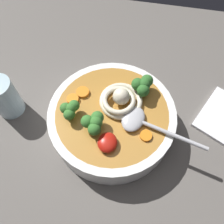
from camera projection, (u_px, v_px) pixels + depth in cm
name	position (u px, v px, depth cm)	size (l,w,h in cm)	color
table_slab	(101.00, 136.00, 53.04)	(98.27, 98.27, 3.61)	#5B5651
soup_bowl	(112.00, 119.00, 49.32)	(26.76, 26.76, 6.60)	white
noodle_pile	(120.00, 100.00, 46.56)	(9.95, 9.76, 4.00)	beige
soup_spoon	(140.00, 121.00, 44.58)	(7.47, 17.51, 1.60)	#B7B7BC
chili_sauce_dollop	(107.00, 142.00, 42.25)	(4.15, 3.73, 1.87)	#B2190F
broccoli_floret_near_spoon	(70.00, 110.00, 44.33)	(4.38, 3.76, 3.46)	#7A9E60
broccoli_floret_right	(143.00, 85.00, 46.77)	(5.16, 4.44, 4.08)	#7A9E60
broccoli_floret_rear	(93.00, 123.00, 42.60)	(4.94, 4.25, 3.91)	#7A9E60
carrot_slice_beside_chili	(83.00, 92.00, 48.58)	(2.79, 2.79, 0.68)	orange
carrot_slice_front	(73.00, 99.00, 47.66)	(2.52, 2.52, 0.74)	orange
carrot_slice_beside_noodles	(146.00, 136.00, 43.66)	(2.37, 2.37, 0.51)	orange
drinking_glass	(4.00, 97.00, 50.43)	(6.17, 6.17, 9.64)	silver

